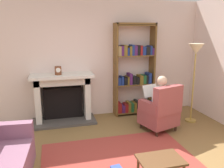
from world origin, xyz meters
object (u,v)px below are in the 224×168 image
Objects in this scene: side_table at (160,164)px; floor_lamp at (196,56)px; armchair_reading at (161,111)px; seated_reader at (158,100)px; fireplace at (63,96)px; bookshelf at (134,73)px; mantel_clock at (58,71)px.

side_table is 2.83m from floor_lamp.
floor_lamp is at bearing -178.60° from armchair_reading.
floor_lamp reaches higher than seated_reader.
seated_reader reaches higher than fireplace.
armchair_reading is (0.18, -1.11, -0.60)m from bookshelf.
side_table is (1.04, -2.73, -0.20)m from fireplace.
floor_lamp is at bearing -36.94° from bookshelf.
fireplace is 1.42× the size of armchair_reading.
fireplace is 0.61m from mantel_clock.
seated_reader is 1.28m from floor_lamp.
floor_lamp reaches higher than side_table.
bookshelf is at bearing 4.40° from mantel_clock.
bookshelf is at bearing -97.73° from armchair_reading.
armchair_reading is 1.41m from floor_lamp.
mantel_clock is 0.19× the size of armchair_reading.
fireplace reaches higher than side_table.
seated_reader is (1.91, -0.86, -0.55)m from mantel_clock.
seated_reader is at bearing -24.19° from mantel_clock.
armchair_reading is (1.95, -0.97, -0.75)m from mantel_clock.
armchair_reading is 1.85m from side_table.
mantel_clock is at bearing -43.43° from armchair_reading.
seated_reader is 0.66× the size of floor_lamp.
mantel_clock is 2.17m from seated_reader.
bookshelf is 3.88× the size of side_table.
fireplace reaches higher than armchair_reading.
fireplace is 2.46× the size of side_table.
bookshelf reaches higher than mantel_clock.
side_table is at bearing 46.28° from armchair_reading.
armchair_reading is 0.85× the size of seated_reader.
bookshelf reaches higher than armchair_reading.
mantel_clock reaches higher than armchair_reading.
seated_reader is (0.15, -1.00, -0.40)m from bookshelf.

